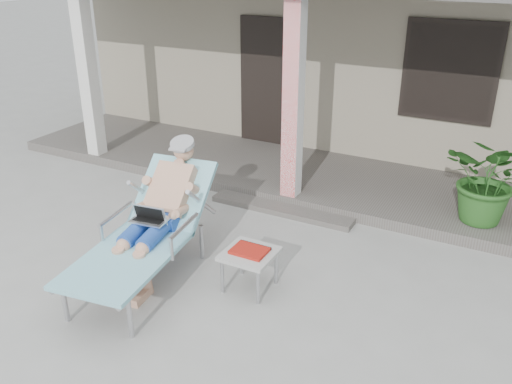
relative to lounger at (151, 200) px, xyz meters
The scene contains 7 objects.
ground 1.05m from the lounger, 10.15° to the left, with size 60.00×60.00×0.00m, color #9E9E99.
house 6.68m from the lounger, 84.88° to the left, with size 10.40×5.40×3.30m.
porch_deck 3.26m from the lounger, 79.24° to the left, with size 10.00×2.00×0.15m, color #605B56.
porch_step 2.20m from the lounger, 73.21° to the left, with size 2.00×0.30×0.07m, color #605B56.
lounger is the anchor object (origin of this frame).
side_table 1.18m from the lounger, 10.08° to the left, with size 0.51×0.51×0.46m.
potted_palm 4.01m from the lounger, 40.42° to the left, with size 1.00×0.87×1.11m, color #26591E.
Camera 1 is at (2.74, -4.09, 3.24)m, focal length 38.00 mm.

